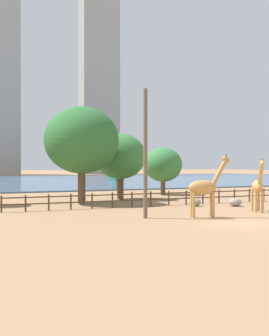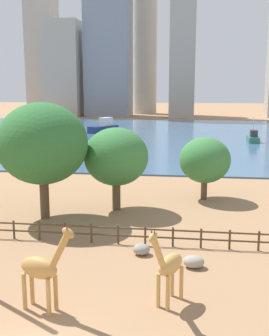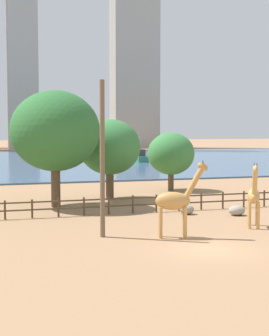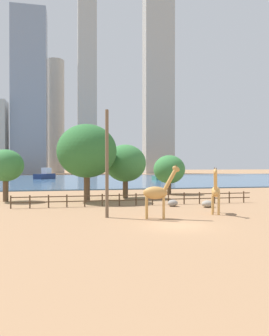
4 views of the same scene
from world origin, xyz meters
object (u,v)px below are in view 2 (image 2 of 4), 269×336
object	(u,v)px
tree_left_large	(42,144)
boat_sailboat	(253,138)
boulder_by_pole	(194,262)
giraffe_companion	(169,265)
boat_tug	(104,127)
tree_right_tall	(116,157)
tree_left_small	(205,160)
giraffe_tall	(42,268)
boulder_near_fence	(141,249)

from	to	relation	value
tree_left_large	boat_sailboat	bearing A→B (deg)	65.28
boulder_by_pole	boat_sailboat	distance (m)	58.69
tree_left_large	giraffe_companion	bearing A→B (deg)	-49.61
tree_left_large	boat_tug	distance (m)	63.77
boulder_by_pole	tree_right_tall	distance (m)	13.43
boulder_by_pole	tree_left_small	bearing A→B (deg)	86.31
giraffe_tall	tree_left_small	world-z (taller)	tree_left_small
boat_sailboat	boat_tug	distance (m)	33.98
boulder_by_pole	tree_left_small	xyz separation A→B (m)	(1.00, 15.48, 3.31)
boulder_by_pole	tree_left_large	xyz separation A→B (m)	(-11.64, 7.87, 5.59)
giraffe_tall	boulder_near_fence	size ratio (longest dim) A/B	4.15
boulder_by_pole	boat_sailboat	world-z (taller)	boat_sailboat
tree_right_tall	boat_sailboat	distance (m)	49.97
giraffe_tall	boat_tug	distance (m)	77.74
giraffe_tall	tree_left_large	bearing A→B (deg)	126.57
boulder_by_pole	tree_right_tall	world-z (taller)	tree_right_tall
tree_left_small	tree_right_tall	bearing A→B (deg)	-149.02
boulder_near_fence	boat_tug	size ratio (longest dim) A/B	0.13
giraffe_companion	boulder_by_pole	bearing A→B (deg)	-168.18
tree_left_large	boulder_by_pole	bearing A→B (deg)	-34.07
boat_tug	tree_right_tall	bearing A→B (deg)	43.53
boulder_near_fence	tree_right_tall	size ratio (longest dim) A/B	0.15
boulder_near_fence	tree_right_tall	xyz separation A→B (m)	(-3.25, 9.52, 4.19)
giraffe_tall	boulder_by_pole	distance (m)	9.14
giraffe_companion	boulder_near_fence	distance (m)	6.39
tree_left_small	boat_sailboat	distance (m)	43.43
boulder_by_pole	boat_sailboat	bearing A→B (deg)	78.94
boulder_near_fence	boulder_by_pole	world-z (taller)	boulder_by_pole
tree_left_small	tree_left_large	bearing A→B (deg)	-148.95
tree_right_tall	boat_sailboat	world-z (taller)	tree_right_tall
giraffe_companion	tree_left_large	xyz separation A→B (m)	(-10.41, 12.24, 3.98)
giraffe_tall	boulder_near_fence	bearing A→B (deg)	80.02
boulder_near_fence	boat_sailboat	size ratio (longest dim) A/B	0.20
giraffe_tall	boulder_by_pole	world-z (taller)	giraffe_tall
tree_left_small	boat_sailboat	world-z (taller)	tree_left_small
boat_sailboat	giraffe_companion	bearing A→B (deg)	169.59
boat_sailboat	tree_right_tall	bearing A→B (deg)	160.17
giraffe_companion	boat_tug	distance (m)	77.60
giraffe_companion	boulder_by_pole	world-z (taller)	giraffe_companion
boulder_by_pole	tree_right_tall	bearing A→B (deg)	120.38
tree_left_large	boat_tug	bearing A→B (deg)	97.55
giraffe_companion	boat_tug	bearing A→B (deg)	-138.52
giraffe_tall	boulder_by_pole	size ratio (longest dim) A/B	3.59
giraffe_tall	boat_tug	size ratio (longest dim) A/B	0.55
boulder_near_fence	tree_left_large	world-z (taller)	tree_left_large
giraffe_companion	tree_left_small	distance (m)	20.05
giraffe_companion	boulder_near_fence	bearing A→B (deg)	-133.93
tree_right_tall	boat_tug	distance (m)	61.51
boulder_by_pole	tree_right_tall	xyz separation A→B (m)	(-6.45, 11.01, 4.18)
giraffe_tall	tree_left_small	bearing A→B (deg)	86.91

